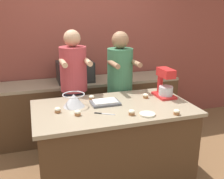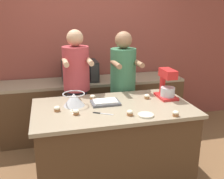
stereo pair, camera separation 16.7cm
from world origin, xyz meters
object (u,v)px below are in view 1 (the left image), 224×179
(cupcake_2, at_px, (58,110))
(cupcake_4, at_px, (132,112))
(person_right, at_px, (120,89))
(baking_tray, at_px, (105,102))
(microwave_oven, at_px, (75,72))
(cupcake_5, at_px, (92,98))
(cupcake_1, at_px, (146,96))
(mixing_bowl, at_px, (74,100))
(cupcake_0, at_px, (78,113))
(stand_mixer, at_px, (165,84))
(person_left, at_px, (74,92))
(small_plate, at_px, (147,114))
(knife, at_px, (103,114))
(cupcake_3, at_px, (177,112))

(cupcake_2, distance_m, cupcake_4, 0.77)
(person_right, relative_size, cupcake_4, 25.70)
(baking_tray, relative_size, microwave_oven, 0.61)
(microwave_oven, relative_size, cupcake_5, 8.20)
(cupcake_1, xyz_separation_m, cupcake_2, (-1.07, -0.15, 0.00))
(mixing_bowl, relative_size, cupcake_1, 3.81)
(person_right, distance_m, cupcake_0, 1.11)
(stand_mixer, height_order, cupcake_4, stand_mixer)
(baking_tray, relative_size, cupcake_4, 4.96)
(cupcake_5, bearing_deg, person_left, 108.83)
(cupcake_1, height_order, cupcake_5, same)
(baking_tray, height_order, cupcake_0, cupcake_0)
(cupcake_0, bearing_deg, small_plate, -16.70)
(knife, bearing_deg, cupcake_0, 171.43)
(cupcake_0, distance_m, cupcake_1, 0.93)
(person_right, height_order, baking_tray, person_right)
(person_right, bearing_deg, microwave_oven, 132.99)
(cupcake_2, bearing_deg, person_right, 36.55)
(microwave_oven, bearing_deg, cupcake_1, -58.83)
(mixing_bowl, xyz_separation_m, cupcake_0, (-0.01, -0.27, -0.05))
(cupcake_0, distance_m, cupcake_5, 0.49)
(stand_mixer, height_order, baking_tray, stand_mixer)
(microwave_oven, xyz_separation_m, small_plate, (0.45, -1.58, -0.13))
(person_left, xyz_separation_m, person_right, (0.63, 0.00, -0.02))
(baking_tray, distance_m, cupcake_2, 0.55)
(knife, bearing_deg, cupcake_1, 27.82)
(cupcake_4, relative_size, cupcake_5, 1.00)
(person_left, distance_m, mixing_bowl, 0.57)
(cupcake_2, xyz_separation_m, cupcake_3, (1.15, -0.42, 0.00))
(cupcake_1, bearing_deg, stand_mixer, -5.34)
(baking_tray, bearing_deg, small_plate, -54.75)
(knife, height_order, cupcake_5, cupcake_5)
(person_left, height_order, stand_mixer, person_left)
(mixing_bowl, height_order, cupcake_1, mixing_bowl)
(cupcake_1, bearing_deg, mixing_bowl, -178.81)
(person_left, xyz_separation_m, cupcake_3, (0.85, -1.11, 0.04))
(stand_mixer, relative_size, cupcake_4, 5.49)
(stand_mixer, height_order, small_plate, stand_mixer)
(person_left, relative_size, cupcake_1, 26.23)
(person_right, distance_m, cupcake_2, 1.15)
(microwave_oven, relative_size, cupcake_2, 8.20)
(mixing_bowl, relative_size, small_plate, 1.50)
(person_left, xyz_separation_m, microwave_oven, (0.11, 0.56, 0.14))
(knife, height_order, cupcake_0, cupcake_0)
(microwave_oven, bearing_deg, mixing_bowl, -100.91)
(small_plate, relative_size, cupcake_1, 2.53)
(stand_mixer, height_order, cupcake_3, stand_mixer)
(mixing_bowl, distance_m, baking_tray, 0.36)
(cupcake_3, bearing_deg, mixing_bowl, 149.74)
(baking_tray, bearing_deg, cupcake_2, -169.28)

